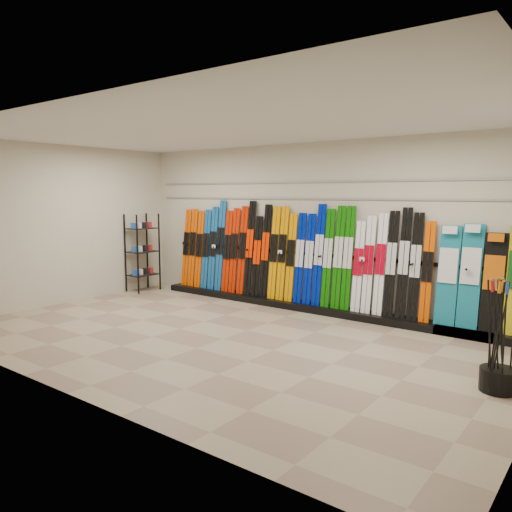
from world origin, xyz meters
The scene contains 12 objects.
floor centered at (0.00, 0.00, 0.00)m, with size 8.00×8.00×0.00m, color gray.
back_wall centered at (0.00, 2.50, 1.50)m, with size 8.00×8.00×0.00m, color beige.
left_wall centered at (-4.00, 0.00, 1.50)m, with size 5.00×5.00×0.00m, color beige.
ceiling centered at (0.00, 0.00, 3.00)m, with size 8.00×8.00×0.00m, color silver.
ski_rack_base centered at (0.22, 2.28, 0.06)m, with size 8.00×0.40×0.12m, color black.
skis centered at (-0.45, 2.33, 0.96)m, with size 5.37×0.23×1.84m.
snowboards centered at (3.08, 2.35, 0.87)m, with size 1.58×0.24×1.53m.
accessory_rack centered at (-3.75, 1.70, 0.83)m, with size 0.40×0.60×1.66m, color black.
pole_bin centered at (3.60, 0.31, 0.12)m, with size 0.38×0.38×0.25m, color black.
ski_poles centered at (3.58, 0.31, 0.61)m, with size 0.27×0.38×1.18m.
slatwall_rail_0 centered at (0.00, 2.48, 2.00)m, with size 7.60×0.02×0.03m, color gray.
slatwall_rail_1 centered at (0.00, 2.48, 2.30)m, with size 7.60×0.02×0.03m, color gray.
Camera 1 is at (4.62, -5.30, 2.10)m, focal length 35.00 mm.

